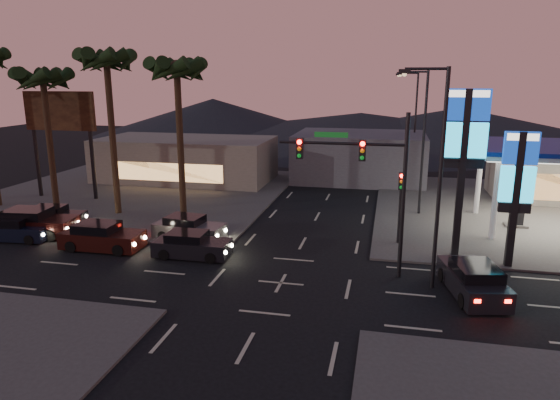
% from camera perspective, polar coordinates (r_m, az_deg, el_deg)
% --- Properties ---
extents(ground, '(140.00, 140.00, 0.00)m').
position_cam_1_polar(ground, '(24.12, 0.10, -9.47)').
color(ground, black).
rests_on(ground, ground).
extents(corner_lot_ne, '(24.00, 24.00, 0.12)m').
position_cam_1_polar(corner_lot_ne, '(40.41, 28.24, -1.41)').
color(corner_lot_ne, '#47443F').
rests_on(corner_lot_ne, ground).
extents(corner_lot_nw, '(24.00, 24.00, 0.12)m').
position_cam_1_polar(corner_lot_nw, '(44.01, -16.00, 0.86)').
color(corner_lot_nw, '#47443F').
rests_on(corner_lot_nw, ground).
extents(convenience_store, '(10.00, 6.00, 4.00)m').
position_cam_1_polar(convenience_store, '(45.28, 29.32, 2.48)').
color(convenience_store, '#726B5B').
rests_on(convenience_store, ground).
extents(pylon_sign_tall, '(2.20, 0.35, 9.00)m').
position_cam_1_polar(pylon_sign_tall, '(27.57, 20.35, 6.43)').
color(pylon_sign_tall, black).
rests_on(pylon_sign_tall, ground).
extents(pylon_sign_short, '(1.60, 0.35, 7.00)m').
position_cam_1_polar(pylon_sign_short, '(27.31, 25.50, 2.17)').
color(pylon_sign_short, black).
rests_on(pylon_sign_short, ground).
extents(traffic_signal_mast, '(6.10, 0.39, 8.00)m').
position_cam_1_polar(traffic_signal_mast, '(24.03, 9.93, 3.28)').
color(traffic_signal_mast, black).
rests_on(traffic_signal_mast, ground).
extents(pedestal_signal, '(0.32, 0.39, 4.30)m').
position_cam_1_polar(pedestal_signal, '(29.38, 13.62, 0.42)').
color(pedestal_signal, black).
rests_on(pedestal_signal, ground).
extents(streetlight_near, '(2.14, 0.25, 10.00)m').
position_cam_1_polar(streetlight_near, '(23.05, 17.43, 3.64)').
color(streetlight_near, black).
rests_on(streetlight_near, ground).
extents(streetlight_mid, '(2.14, 0.25, 10.00)m').
position_cam_1_polar(streetlight_mid, '(35.90, 15.80, 7.21)').
color(streetlight_mid, black).
rests_on(streetlight_mid, ground).
extents(streetlight_far, '(2.14, 0.25, 10.00)m').
position_cam_1_polar(streetlight_far, '(49.82, 14.98, 8.99)').
color(streetlight_far, black).
rests_on(streetlight_far, ground).
extents(palm_a, '(4.41, 4.41, 10.86)m').
position_cam_1_polar(palm_a, '(34.03, -11.67, 13.37)').
color(palm_a, black).
rests_on(palm_a, ground).
extents(palm_b, '(4.41, 4.41, 11.46)m').
position_cam_1_polar(palm_b, '(36.34, -19.15, 13.78)').
color(palm_b, black).
rests_on(palm_b, ground).
extents(palm_c, '(4.41, 4.41, 10.26)m').
position_cam_1_polar(palm_c, '(39.16, -25.41, 11.58)').
color(palm_c, black).
rests_on(palm_c, ground).
extents(billboard, '(6.00, 0.30, 8.50)m').
position_cam_1_polar(billboard, '(42.98, -23.82, 8.41)').
color(billboard, black).
rests_on(billboard, ground).
extents(building_far_west, '(16.00, 8.00, 4.00)m').
position_cam_1_polar(building_far_west, '(48.09, -10.67, 4.59)').
color(building_far_west, '#726B5B').
rests_on(building_far_west, ground).
extents(building_far_mid, '(12.00, 9.00, 4.40)m').
position_cam_1_polar(building_far_mid, '(48.28, 9.10, 4.93)').
color(building_far_mid, '#4C4C51').
rests_on(building_far_mid, ground).
extents(hill_left, '(40.00, 40.00, 6.00)m').
position_cam_1_polar(hill_left, '(87.13, -7.63, 9.43)').
color(hill_left, black).
rests_on(hill_left, ground).
extents(hill_right, '(50.00, 50.00, 5.00)m').
position_cam_1_polar(hill_right, '(82.58, 19.77, 8.16)').
color(hill_right, black).
rests_on(hill_right, ground).
extents(hill_center, '(60.00, 60.00, 4.00)m').
position_cam_1_polar(hill_center, '(82.12, 9.21, 8.41)').
color(hill_center, black).
rests_on(hill_center, ground).
extents(car_lane_a_front, '(4.28, 1.88, 1.38)m').
position_cam_1_polar(car_lane_a_front, '(27.72, -10.12, -5.12)').
color(car_lane_a_front, black).
rests_on(car_lane_a_front, ground).
extents(car_lane_a_mid, '(4.72, 2.04, 1.53)m').
position_cam_1_polar(car_lane_a_mid, '(30.22, -19.73, -4.00)').
color(car_lane_a_mid, black).
rests_on(car_lane_a_mid, ground).
extents(car_lane_a_rear, '(4.29, 2.07, 1.36)m').
position_cam_1_polar(car_lane_a_rear, '(34.03, -27.96, -3.00)').
color(car_lane_a_rear, black).
rests_on(car_lane_a_rear, ground).
extents(car_lane_b_front, '(4.50, 2.26, 1.42)m').
position_cam_1_polar(car_lane_b_front, '(30.70, -10.41, -3.21)').
color(car_lane_b_front, '#5B5B5E').
rests_on(car_lane_b_front, ground).
extents(car_lane_b_mid, '(4.20, 2.12, 1.32)m').
position_cam_1_polar(car_lane_b_mid, '(36.15, -24.55, -1.74)').
color(car_lane_b_mid, black).
rests_on(car_lane_b_mid, ground).
extents(car_lane_b_rear, '(5.35, 2.67, 1.69)m').
position_cam_1_polar(car_lane_b_rear, '(34.39, -26.42, -2.40)').
color(car_lane_b_rear, black).
rests_on(car_lane_b_rear, ground).
extents(suv_station, '(2.78, 4.83, 1.52)m').
position_cam_1_polar(suv_station, '(24.24, 21.20, -8.53)').
color(suv_station, black).
rests_on(suv_station, ground).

